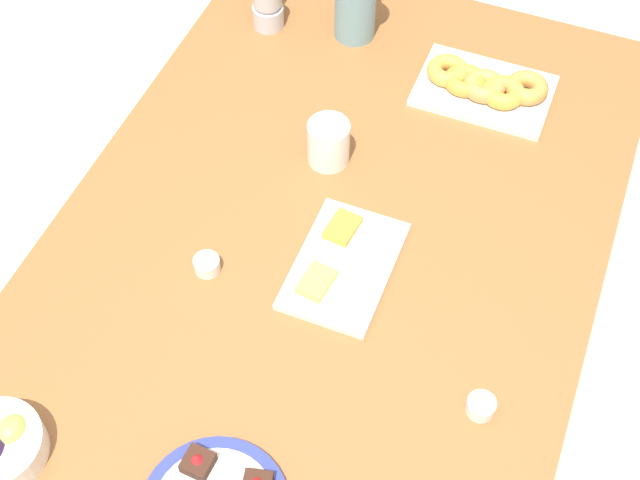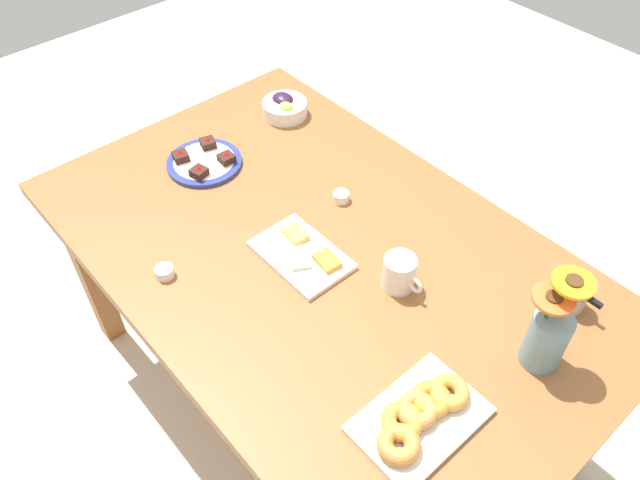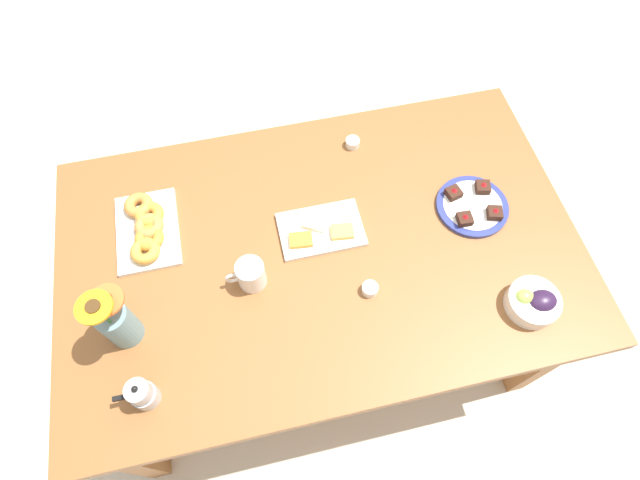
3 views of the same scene
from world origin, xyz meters
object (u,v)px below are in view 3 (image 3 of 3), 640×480
cheese_platter (321,230)px  croissant_platter (147,228)px  dessert_plate (472,206)px  coffee_mug (250,274)px  flower_vase (117,322)px  grape_bowl (534,302)px  jam_cup_berry (370,289)px  dining_table (320,258)px  moka_pot (142,394)px  jam_cup_honey (353,142)px

cheese_platter → croissant_platter: bearing=-12.9°
cheese_platter → dessert_plate: size_ratio=1.13×
coffee_mug → flower_vase: flower_vase is taller
grape_bowl → cheese_platter: (0.54, -0.38, -0.02)m
cheese_platter → croissant_platter: croissant_platter is taller
cheese_platter → dessert_plate: 0.49m
cheese_platter → jam_cup_berry: cheese_platter is taller
coffee_mug → cheese_platter: size_ratio=0.45×
dining_table → cheese_platter: cheese_platter is taller
flower_vase → dessert_plate: bearing=-170.7°
jam_cup_berry → flower_vase: 0.70m
cheese_platter → moka_pot: 0.68m
moka_pot → flower_vase: bearing=-77.9°
dining_table → croissant_platter: size_ratio=5.71×
jam_cup_honey → dessert_plate: (-0.31, 0.33, -0.00)m
coffee_mug → jam_cup_honey: size_ratio=2.46×
cheese_platter → jam_cup_honey: (-0.18, -0.31, 0.01)m
jam_cup_honey → moka_pot: bearing=43.3°
jam_cup_berry → coffee_mug: bearing=-18.0°
coffee_mug → cheese_platter: 0.27m
dessert_plate → flower_vase: bearing=9.3°
jam_cup_honey → dining_table: bearing=61.3°
jam_cup_berry → dessert_plate: (-0.40, -0.21, -0.00)m
flower_vase → coffee_mug: bearing=-167.4°
grape_bowl → flower_vase: (1.14, -0.17, 0.06)m
cheese_platter → jam_cup_honey: 0.36m
croissant_platter → jam_cup_honey: bearing=-165.1°
croissant_platter → jam_cup_berry: (-0.62, 0.35, -0.01)m
coffee_mug → moka_pot: moka_pot is taller
dining_table → jam_cup_honey: 0.42m
coffee_mug → dessert_plate: bearing=-172.3°
coffee_mug → croissant_platter: 0.38m
coffee_mug → jam_cup_berry: (-0.33, 0.11, -0.03)m
jam_cup_honey → flower_vase: bearing=33.1°
jam_cup_berry → dessert_plate: 0.45m
croissant_platter → jam_cup_honey: (-0.71, -0.19, -0.01)m
jam_cup_honey → dessert_plate: size_ratio=0.21×
coffee_mug → croissant_platter: size_ratio=0.42×
croissant_platter → coffee_mug: bearing=140.4°
grape_bowl → moka_pot: size_ratio=1.26×
coffee_mug → grape_bowl: size_ratio=0.79×
jam_cup_berry → moka_pot: moka_pot is taller
grape_bowl → jam_cup_berry: 0.47m
grape_bowl → dining_table: bearing=-30.6°
dining_table → moka_pot: moka_pot is taller
moka_pot → jam_cup_berry: bearing=-165.9°
grape_bowl → jam_cup_berry: bearing=-18.6°
dining_table → jam_cup_berry: size_ratio=33.33×
dining_table → flower_vase: flower_vase is taller
coffee_mug → grape_bowl: (-0.77, 0.26, -0.02)m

